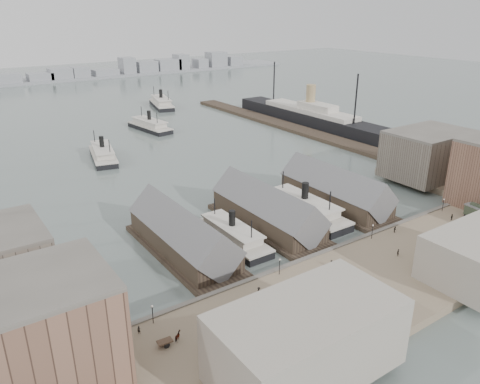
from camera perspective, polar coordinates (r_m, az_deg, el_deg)
ground at (r=118.67m, az=8.30°, el=-7.11°), size 900.00×900.00×0.00m
quay at (r=106.60m, az=15.70°, el=-10.72°), size 180.00×30.00×2.00m
seawall at (r=114.88m, az=10.09°, el=-7.60°), size 180.00×1.20×2.30m
east_wharf at (r=230.19m, az=7.61°, el=7.41°), size 10.00×180.00×1.60m
ferry_shed_west at (r=115.38m, az=-6.99°, el=-5.31°), size 14.00×42.00×12.60m
ferry_shed_center at (r=128.06m, az=3.33°, el=-2.35°), size 14.00×42.00×12.60m
ferry_shed_east at (r=144.35m, az=11.53°, el=0.07°), size 14.00×42.00×12.60m
warehouse_west_front at (r=77.91m, az=-27.02°, el=-16.96°), size 32.00×18.00×18.00m
warehouse_east_back at (r=173.32m, az=21.92°, el=4.27°), size 28.00×20.00×15.00m
street_bldg_west at (r=77.56m, az=8.11°, el=-17.43°), size 30.00×16.00×12.00m
lamp_post_far_w at (r=89.89m, az=-10.63°, el=-14.05°), size 0.44×0.44×3.92m
lamp_post_near_w at (r=103.06m, az=4.85°, el=-8.69°), size 0.44×0.44×3.92m
lamp_post_near_e at (r=122.32m, az=15.86°, el=-4.36°), size 0.44×0.44×3.92m
lamp_post_far_e at (r=145.27m, az=23.56°, el=-1.19°), size 0.44×0.44×3.92m
far_shore at (r=418.59m, az=-25.21°, el=12.41°), size 500.00×40.00×15.72m
ferry_docked_west at (r=120.61m, az=-0.96°, el=-5.19°), size 7.85×26.18×9.35m
ferry_docked_east at (r=136.18m, az=7.83°, el=-1.96°), size 9.22×30.74×10.98m
ferry_open_near at (r=194.06m, az=-16.37°, el=4.50°), size 14.26×29.16×10.00m
ferry_open_mid at (r=236.55m, az=-10.95°, el=7.99°), size 12.36×29.52×10.22m
ferry_open_far at (r=291.63m, az=-9.56°, el=10.67°), size 16.76×32.96×11.29m
ocean_steamer at (r=245.94m, az=8.52°, el=9.13°), size 13.92×101.74×20.35m
horse_cart_left at (r=86.27m, az=-7.95°, el=-17.15°), size 4.76×1.75×1.72m
horse_cart_center at (r=103.59m, az=11.91°, el=-10.16°), size 5.04×2.38×1.68m
horse_cart_right at (r=116.83m, az=23.12°, el=-7.71°), size 4.74×2.36×1.49m
pedestrian_0 at (r=89.04m, az=-12.22°, el=-16.11°), size 0.73×0.72×1.62m
pedestrian_1 at (r=85.17m, az=-4.28°, el=-17.63°), size 0.87×0.95×1.57m
pedestrian_2 at (r=97.12m, az=2.31°, el=-11.97°), size 1.32×1.16×1.77m
pedestrian_3 at (r=90.85m, az=9.55°, el=-14.97°), size 0.78×1.12×1.76m
pedestrian_4 at (r=108.35m, az=11.08°, el=-8.56°), size 0.95×0.77×1.69m
pedestrian_5 at (r=116.76m, az=18.71°, el=-7.01°), size 0.68×0.78×1.80m
pedestrian_6 at (r=128.26m, az=18.38°, el=-4.35°), size 0.99×1.01×1.64m
pedestrian_7 at (r=121.43m, az=23.97°, el=-6.67°), size 1.20×0.79×1.73m
pedestrian_8 at (r=141.07m, az=24.41°, el=-2.80°), size 1.10×0.56×1.80m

